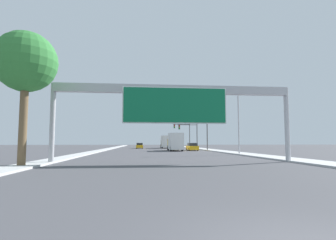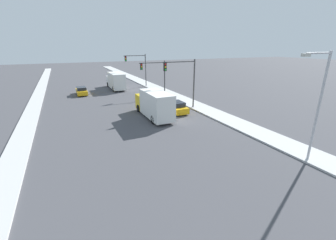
{
  "view_description": "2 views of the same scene",
  "coord_description": "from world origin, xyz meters",
  "px_view_note": "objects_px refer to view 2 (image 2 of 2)",
  "views": [
    {
      "loc": [
        -2.65,
        -3.85,
        1.74
      ],
      "look_at": [
        0.0,
        23.92,
        4.06
      ],
      "focal_mm": 28.0,
      "sensor_mm": 36.0,
      "label": 1
    },
    {
      "loc": [
        -6.42,
        21.03,
        8.68
      ],
      "look_at": [
        1.82,
        38.59,
        2.19
      ],
      "focal_mm": 24.0,
      "sensor_mm": 36.0,
      "label": 2
    }
  ],
  "objects_px": {
    "car_mid_left": "(82,91)",
    "truck_box_primary": "(154,104)",
    "street_lamp_right": "(317,99)",
    "traffic_light_near_intersection": "(185,76)",
    "car_near_left": "(176,107)",
    "truck_box_secondary": "(116,81)",
    "traffic_light_mid_block": "(157,72)",
    "traffic_light_far_intersection": "(139,65)"
  },
  "relations": [
    {
      "from": "car_near_left",
      "to": "truck_box_secondary",
      "type": "xyz_separation_m",
      "value": [
        -3.5,
        20.48,
        0.99
      ]
    },
    {
      "from": "traffic_light_mid_block",
      "to": "street_lamp_right",
      "type": "distance_m",
      "value": 27.32
    },
    {
      "from": "traffic_light_mid_block",
      "to": "street_lamp_right",
      "type": "relative_size",
      "value": 0.73
    },
    {
      "from": "traffic_light_mid_block",
      "to": "truck_box_secondary",
      "type": "bearing_deg",
      "value": 118.59
    },
    {
      "from": "traffic_light_near_intersection",
      "to": "car_near_left",
      "type": "bearing_deg",
      "value": -152.65
    },
    {
      "from": "car_mid_left",
      "to": "car_near_left",
      "type": "height_order",
      "value": "car_near_left"
    },
    {
      "from": "truck_box_primary",
      "to": "traffic_light_near_intersection",
      "type": "height_order",
      "value": "traffic_light_near_intersection"
    },
    {
      "from": "traffic_light_far_intersection",
      "to": "truck_box_secondary",
      "type": "bearing_deg",
      "value": -175.36
    },
    {
      "from": "truck_box_secondary",
      "to": "traffic_light_mid_block",
      "type": "xyz_separation_m",
      "value": [
        5.22,
        -9.57,
        2.44
      ]
    },
    {
      "from": "car_mid_left",
      "to": "truck_box_primary",
      "type": "bearing_deg",
      "value": -69.14
    },
    {
      "from": "traffic_light_near_intersection",
      "to": "street_lamp_right",
      "type": "distance_m",
      "value": 17.32
    },
    {
      "from": "truck_box_primary",
      "to": "traffic_light_near_intersection",
      "type": "xyz_separation_m",
      "value": [
        5.26,
        1.78,
        2.94
      ]
    },
    {
      "from": "traffic_light_near_intersection",
      "to": "street_lamp_right",
      "type": "bearing_deg",
      "value": -86.03
    },
    {
      "from": "truck_box_secondary",
      "to": "traffic_light_near_intersection",
      "type": "height_order",
      "value": "traffic_light_near_intersection"
    },
    {
      "from": "car_near_left",
      "to": "traffic_light_near_intersection",
      "type": "distance_m",
      "value": 4.4
    },
    {
      "from": "car_near_left",
      "to": "traffic_light_mid_block",
      "type": "relative_size",
      "value": 0.69
    },
    {
      "from": "truck_box_primary",
      "to": "traffic_light_far_intersection",
      "type": "height_order",
      "value": "traffic_light_far_intersection"
    },
    {
      "from": "truck_box_primary",
      "to": "street_lamp_right",
      "type": "xyz_separation_m",
      "value": [
        6.46,
        -15.5,
        3.28
      ]
    },
    {
      "from": "car_near_left",
      "to": "traffic_light_far_intersection",
      "type": "relative_size",
      "value": 0.62
    },
    {
      "from": "car_near_left",
      "to": "street_lamp_right",
      "type": "height_order",
      "value": "street_lamp_right"
    },
    {
      "from": "car_mid_left",
      "to": "truck_box_primary",
      "type": "distance_m",
      "value": 19.68
    },
    {
      "from": "car_mid_left",
      "to": "traffic_light_far_intersection",
      "type": "relative_size",
      "value": 0.63
    },
    {
      "from": "truck_box_secondary",
      "to": "street_lamp_right",
      "type": "xyz_separation_m",
      "value": [
        6.46,
        -36.85,
        3.28
      ]
    },
    {
      "from": "truck_box_primary",
      "to": "traffic_light_mid_block",
      "type": "height_order",
      "value": "traffic_light_mid_block"
    },
    {
      "from": "car_near_left",
      "to": "street_lamp_right",
      "type": "xyz_separation_m",
      "value": [
        2.96,
        -16.37,
        4.27
      ]
    },
    {
      "from": "car_mid_left",
      "to": "traffic_light_near_intersection",
      "type": "distance_m",
      "value": 21.0
    },
    {
      "from": "car_near_left",
      "to": "traffic_light_far_intersection",
      "type": "bearing_deg",
      "value": 85.02
    },
    {
      "from": "truck_box_primary",
      "to": "traffic_light_near_intersection",
      "type": "bearing_deg",
      "value": 18.68
    },
    {
      "from": "truck_box_secondary",
      "to": "traffic_light_far_intersection",
      "type": "height_order",
      "value": "traffic_light_far_intersection"
    },
    {
      "from": "traffic_light_near_intersection",
      "to": "street_lamp_right",
      "type": "height_order",
      "value": "street_lamp_right"
    },
    {
      "from": "truck_box_secondary",
      "to": "traffic_light_far_intersection",
      "type": "xyz_separation_m",
      "value": [
        5.32,
        0.43,
        2.92
      ]
    },
    {
      "from": "street_lamp_right",
      "to": "traffic_light_near_intersection",
      "type": "bearing_deg",
      "value": 93.97
    },
    {
      "from": "traffic_light_near_intersection",
      "to": "traffic_light_mid_block",
      "type": "bearing_deg",
      "value": 90.27
    },
    {
      "from": "car_mid_left",
      "to": "car_near_left",
      "type": "relative_size",
      "value": 1.03
    },
    {
      "from": "car_near_left",
      "to": "car_mid_left",
      "type": "bearing_deg",
      "value": 120.97
    },
    {
      "from": "street_lamp_right",
      "to": "truck_box_primary",
      "type": "bearing_deg",
      "value": 112.64
    },
    {
      "from": "truck_box_primary",
      "to": "traffic_light_near_intersection",
      "type": "distance_m",
      "value": 6.29
    },
    {
      "from": "car_mid_left",
      "to": "traffic_light_near_intersection",
      "type": "xyz_separation_m",
      "value": [
        12.26,
        -16.59,
        3.96
      ]
    },
    {
      "from": "car_mid_left",
      "to": "street_lamp_right",
      "type": "height_order",
      "value": "street_lamp_right"
    },
    {
      "from": "car_mid_left",
      "to": "traffic_light_mid_block",
      "type": "distance_m",
      "value": 14.3
    },
    {
      "from": "traffic_light_near_intersection",
      "to": "traffic_light_far_intersection",
      "type": "relative_size",
      "value": 1.0
    },
    {
      "from": "truck_box_secondary",
      "to": "street_lamp_right",
      "type": "height_order",
      "value": "street_lamp_right"
    }
  ]
}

